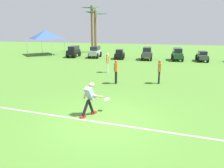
{
  "coord_description": "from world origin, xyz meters",
  "views": [
    {
      "loc": [
        2.25,
        -7.67,
        3.63
      ],
      "look_at": [
        -0.23,
        2.39,
        0.9
      ],
      "focal_mm": 35.0,
      "sensor_mm": 36.0,
      "label": 1
    }
  ],
  "objects_px": {
    "frisbee_in_flight": "(107,99)",
    "parked_car_slot_d": "(147,53)",
    "teammate_near_sideline": "(107,61)",
    "palm_tree_left_of_centre": "(95,29)",
    "event_tent": "(46,34)",
    "parked_car_slot_f": "(202,56)",
    "parked_car_slot_b": "(95,52)",
    "teammate_deep": "(116,70)",
    "parked_car_slot_c": "(120,54)",
    "parked_car_slot_a": "(74,51)",
    "teammate_midfield": "(159,69)",
    "parked_car_slot_e": "(177,54)",
    "palm_tree_far_left": "(92,25)",
    "frisbee_thrower": "(90,97)"
  },
  "relations": [
    {
      "from": "teammate_midfield",
      "to": "teammate_near_sideline",
      "type": "bearing_deg",
      "value": 147.76
    },
    {
      "from": "frisbee_in_flight",
      "to": "teammate_near_sideline",
      "type": "bearing_deg",
      "value": 104.82
    },
    {
      "from": "parked_car_slot_d",
      "to": "parked_car_slot_a",
      "type": "bearing_deg",
      "value": 178.96
    },
    {
      "from": "parked_car_slot_b",
      "to": "parked_car_slot_f",
      "type": "bearing_deg",
      "value": -0.32
    },
    {
      "from": "frisbee_in_flight",
      "to": "palm_tree_left_of_centre",
      "type": "relative_size",
      "value": 0.06
    },
    {
      "from": "teammate_midfield",
      "to": "event_tent",
      "type": "distance_m",
      "value": 19.33
    },
    {
      "from": "parked_car_slot_e",
      "to": "parked_car_slot_a",
      "type": "bearing_deg",
      "value": -179.35
    },
    {
      "from": "parked_car_slot_a",
      "to": "teammate_deep",
      "type": "bearing_deg",
      "value": -55.21
    },
    {
      "from": "parked_car_slot_a",
      "to": "parked_car_slot_f",
      "type": "distance_m",
      "value": 14.85
    },
    {
      "from": "teammate_deep",
      "to": "parked_car_slot_f",
      "type": "bearing_deg",
      "value": 59.08
    },
    {
      "from": "parked_car_slot_c",
      "to": "teammate_midfield",
      "type": "bearing_deg",
      "value": -65.3
    },
    {
      "from": "palm_tree_left_of_centre",
      "to": "palm_tree_far_left",
      "type": "bearing_deg",
      "value": 124.05
    },
    {
      "from": "teammate_deep",
      "to": "parked_car_slot_f",
      "type": "distance_m",
      "value": 13.43
    },
    {
      "from": "teammate_deep",
      "to": "event_tent",
      "type": "distance_m",
      "value": 17.76
    },
    {
      "from": "teammate_midfield",
      "to": "parked_car_slot_d",
      "type": "relative_size",
      "value": 0.65
    },
    {
      "from": "frisbee_in_flight",
      "to": "palm_tree_far_left",
      "type": "height_order",
      "value": "palm_tree_far_left"
    },
    {
      "from": "parked_car_slot_c",
      "to": "palm_tree_left_of_centre",
      "type": "xyz_separation_m",
      "value": [
        -4.56,
        5.16,
        2.77
      ]
    },
    {
      "from": "frisbee_in_flight",
      "to": "palm_tree_left_of_centre",
      "type": "height_order",
      "value": "palm_tree_left_of_centre"
    },
    {
      "from": "parked_car_slot_b",
      "to": "palm_tree_left_of_centre",
      "type": "relative_size",
      "value": 0.42
    },
    {
      "from": "frisbee_in_flight",
      "to": "parked_car_slot_b",
      "type": "distance_m",
      "value": 17.42
    },
    {
      "from": "teammate_midfield",
      "to": "parked_car_slot_a",
      "type": "xyz_separation_m",
      "value": [
        -10.68,
        10.76,
        -0.22
      ]
    },
    {
      "from": "frisbee_in_flight",
      "to": "parked_car_slot_d",
      "type": "relative_size",
      "value": 0.14
    },
    {
      "from": "parked_car_slot_f",
      "to": "event_tent",
      "type": "bearing_deg",
      "value": 176.52
    },
    {
      "from": "parked_car_slot_a",
      "to": "parked_car_slot_e",
      "type": "xyz_separation_m",
      "value": [
        12.27,
        0.14,
        0.0
      ]
    },
    {
      "from": "teammate_near_sideline",
      "to": "parked_car_slot_d",
      "type": "height_order",
      "value": "teammate_near_sideline"
    },
    {
      "from": "frisbee_in_flight",
      "to": "parked_car_slot_d",
      "type": "xyz_separation_m",
      "value": [
        0.33,
        16.08,
        0.19
      ]
    },
    {
      "from": "palm_tree_left_of_centre",
      "to": "event_tent",
      "type": "bearing_deg",
      "value": -146.23
    },
    {
      "from": "parked_car_slot_a",
      "to": "parked_car_slot_d",
      "type": "height_order",
      "value": "parked_car_slot_d"
    },
    {
      "from": "frisbee_thrower",
      "to": "parked_car_slot_f",
      "type": "height_order",
      "value": "frisbee_thrower"
    },
    {
      "from": "frisbee_in_flight",
      "to": "parked_car_slot_d",
      "type": "distance_m",
      "value": 16.08
    },
    {
      "from": "teammate_deep",
      "to": "event_tent",
      "type": "height_order",
      "value": "event_tent"
    },
    {
      "from": "frisbee_in_flight",
      "to": "parked_car_slot_b",
      "type": "xyz_separation_m",
      "value": [
        -5.9,
        16.39,
        0.17
      ]
    },
    {
      "from": "palm_tree_left_of_centre",
      "to": "event_tent",
      "type": "xyz_separation_m",
      "value": [
        -5.61,
        -3.75,
        -0.69
      ]
    },
    {
      "from": "teammate_midfield",
      "to": "palm_tree_left_of_centre",
      "type": "distance_m",
      "value": 18.52
    },
    {
      "from": "teammate_near_sideline",
      "to": "parked_car_slot_d",
      "type": "xyz_separation_m",
      "value": [
        2.48,
        7.95,
        -0.2
      ]
    },
    {
      "from": "parked_car_slot_d",
      "to": "teammate_deep",
      "type": "bearing_deg",
      "value": -95.16
    },
    {
      "from": "parked_car_slot_c",
      "to": "palm_tree_far_left",
      "type": "relative_size",
      "value": 0.35
    },
    {
      "from": "teammate_midfield",
      "to": "palm_tree_left_of_centre",
      "type": "bearing_deg",
      "value": 120.91
    },
    {
      "from": "parked_car_slot_d",
      "to": "parked_car_slot_e",
      "type": "distance_m",
      "value": 3.31
    },
    {
      "from": "parked_car_slot_a",
      "to": "parked_car_slot_f",
      "type": "relative_size",
      "value": 1.1
    },
    {
      "from": "teammate_deep",
      "to": "palm_tree_far_left",
      "type": "relative_size",
      "value": 0.24
    },
    {
      "from": "parked_car_slot_e",
      "to": "palm_tree_far_left",
      "type": "xyz_separation_m",
      "value": [
        -12.03,
        6.36,
        3.1
      ]
    },
    {
      "from": "teammate_deep",
      "to": "parked_car_slot_a",
      "type": "relative_size",
      "value": 0.64
    },
    {
      "from": "parked_car_slot_c",
      "to": "parked_car_slot_b",
      "type": "bearing_deg",
      "value": 174.28
    },
    {
      "from": "parked_car_slot_e",
      "to": "parked_car_slot_c",
      "type": "bearing_deg",
      "value": -177.35
    },
    {
      "from": "parked_car_slot_a",
      "to": "event_tent",
      "type": "xyz_separation_m",
      "value": [
        -4.36,
        1.25,
        1.92
      ]
    },
    {
      "from": "parked_car_slot_b",
      "to": "parked_car_slot_d",
      "type": "distance_m",
      "value": 6.23
    },
    {
      "from": "parked_car_slot_a",
      "to": "parked_car_slot_d",
      "type": "relative_size",
      "value": 1.03
    },
    {
      "from": "frisbee_in_flight",
      "to": "palm_tree_far_left",
      "type": "xyz_separation_m",
      "value": [
        -8.4,
        22.74,
        3.27
      ]
    },
    {
      "from": "parked_car_slot_a",
      "to": "parked_car_slot_f",
      "type": "xyz_separation_m",
      "value": [
        14.85,
        0.08,
        -0.16
      ]
    }
  ]
}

